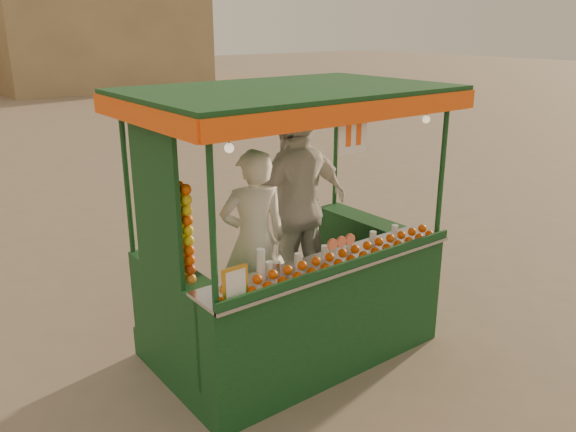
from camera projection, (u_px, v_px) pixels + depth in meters
ground at (305, 348)px, 5.44m from camera, size 90.00×90.00×0.00m
building_right at (95, 32)px, 26.78m from camera, size 9.00×6.00×5.00m
juice_cart at (291, 276)px, 5.10m from camera, size 2.63×1.70×2.39m
vendor_left at (254, 240)px, 5.06m from camera, size 0.68×0.56×1.62m
vendor_middle at (289, 203)px, 5.74m from camera, size 1.05×0.93×1.83m
vendor_right at (298, 206)px, 5.51m from camera, size 1.12×0.47×1.91m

